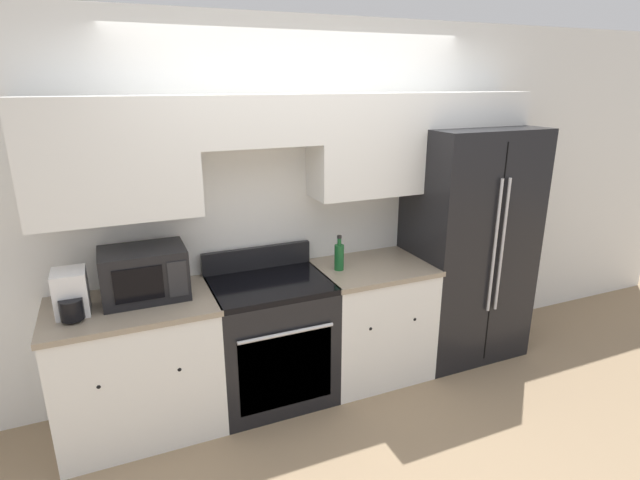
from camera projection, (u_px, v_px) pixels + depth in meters
ground_plane at (337, 406)px, 3.50m from camera, size 12.00×12.00×0.00m
wall_back at (307, 184)px, 3.57m from camera, size 8.00×0.39×2.60m
lower_cabinets_left at (138, 367)px, 3.16m from camera, size 1.00×0.64×0.88m
lower_cabinets_right at (371, 319)px, 3.80m from camera, size 0.82×0.64×0.88m
oven_range at (271, 339)px, 3.49m from camera, size 0.79×0.65×1.04m
refrigerator at (464, 244)px, 4.02m from camera, size 0.92×0.76×1.85m
microwave at (144, 273)px, 3.08m from camera, size 0.51×0.36×0.32m
bottle at (339, 256)px, 3.55m from camera, size 0.07×0.07×0.26m
coffee_maker at (71, 295)px, 2.86m from camera, size 0.18×0.29×0.26m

